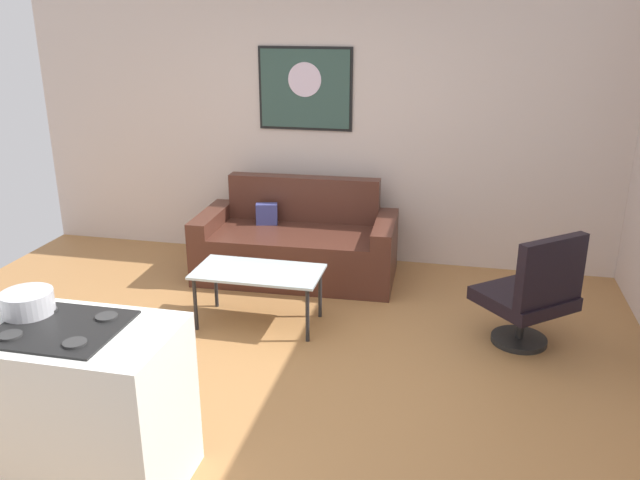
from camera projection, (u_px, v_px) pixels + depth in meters
name	position (u px, v px, depth m)	size (l,w,h in m)	color
ground	(277.00, 381.00, 4.39)	(6.40, 6.40, 0.04)	#A77341
back_wall	(345.00, 119.00, 6.16)	(6.40, 0.05, 2.80)	beige
couch	(297.00, 246.00, 6.03)	(1.84, 0.93, 0.88)	#4B271D
coffee_table	(258.00, 275.00, 5.05)	(1.00, 0.51, 0.45)	silver
armchair	(532.00, 294.00, 4.67)	(0.82, 0.82, 0.90)	black
kitchen_counter	(18.00, 400.00, 3.35)	(1.75, 0.63, 0.92)	white
mixing_bowl	(28.00, 304.00, 3.27)	(0.26, 0.26, 0.13)	silver
wall_painting	(305.00, 89.00, 6.10)	(0.91, 0.03, 0.78)	black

